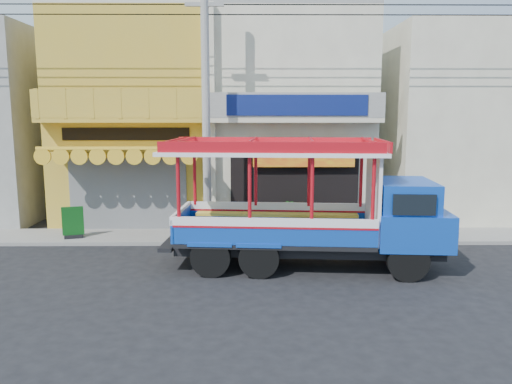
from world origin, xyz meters
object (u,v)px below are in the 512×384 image
potted_plant_a (301,220)px  potted_plant_b (290,218)px  utility_pole (210,89)px  songthaew_truck (327,207)px  potted_plant_c (316,218)px  green_sign (73,225)px

potted_plant_a → potted_plant_b: size_ratio=0.87×
utility_pole → songthaew_truck: (3.36, -2.65, -3.31)m
potted_plant_c → green_sign: bearing=-77.7°
green_sign → potted_plant_a: 7.74m
green_sign → potted_plant_c: green_sign is taller
potted_plant_a → potted_plant_c: (0.56, 0.24, 0.05)m
potted_plant_b → potted_plant_c: (0.95, 0.10, -0.02)m
green_sign → potted_plant_b: 7.36m
utility_pole → green_sign: 6.49m
utility_pole → potted_plant_c: utility_pole is taller
songthaew_truck → green_sign: 8.67m
songthaew_truck → potted_plant_a: bearing=95.7°
potted_plant_a → potted_plant_c: bearing=-35.4°
songthaew_truck → potted_plant_a: (-0.35, 3.44, -1.12)m
green_sign → potted_plant_a: size_ratio=1.11×
songthaew_truck → potted_plant_c: bearing=86.7°
utility_pole → songthaew_truck: size_ratio=3.57×
songthaew_truck → potted_plant_b: 3.81m
utility_pole → potted_plant_a: bearing=14.8°
green_sign → potted_plant_a: (7.72, 0.48, 0.03)m
potted_plant_c → potted_plant_a: bearing=-59.6°
utility_pole → songthaew_truck: utility_pole is taller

